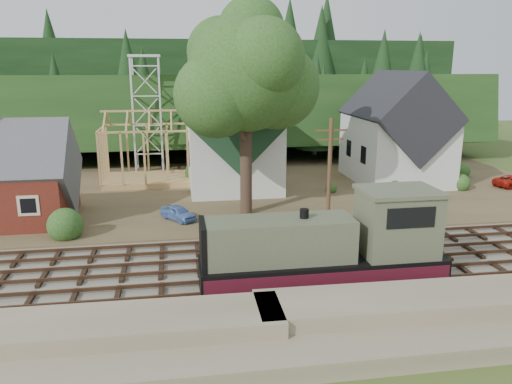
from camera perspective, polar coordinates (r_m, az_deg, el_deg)
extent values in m
plane|color=#384C1E|center=(28.94, -2.27, -8.85)|extent=(140.00, 140.00, 0.00)
cube|color=#7F7259|center=(21.46, 0.62, -17.71)|extent=(64.00, 5.00, 1.60)
cube|color=#726B5B|center=(28.91, -2.27, -8.71)|extent=(64.00, 11.00, 0.16)
cube|color=brown|center=(45.93, -5.00, 0.10)|extent=(64.00, 26.00, 0.30)
cube|color=#1E3F19|center=(69.43, -6.50, 4.78)|extent=(70.00, 28.96, 12.74)
cube|color=black|center=(85.24, -7.04, 6.53)|extent=(80.00, 20.00, 12.00)
cube|color=silver|center=(47.36, -2.85, 4.72)|extent=(8.00, 12.00, 6.40)
cube|color=#193823|center=(46.94, -2.90, 8.57)|extent=(8.40, 12.96, 8.40)
cube|color=silver|center=(40.83, -1.99, 10.54)|extent=(2.40, 2.40, 4.00)
cone|color=#193823|center=(40.75, -2.03, 15.17)|extent=(5.37, 5.37, 2.60)
cube|color=silver|center=(50.71, 15.62, 4.84)|extent=(8.00, 10.00, 6.40)
cube|color=black|center=(50.31, 15.87, 8.44)|extent=(8.40, 10.80, 8.40)
cube|color=tan|center=(49.70, -12.28, 1.39)|extent=(8.00, 6.00, 0.50)
cube|color=tan|center=(48.69, -12.69, 9.04)|extent=(8.00, 0.18, 0.18)
cube|color=silver|center=(53.44, -13.88, 8.44)|extent=(0.18, 0.18, 12.00)
cube|color=silver|center=(53.29, -10.85, 8.59)|extent=(0.18, 0.18, 12.00)
cube|color=silver|center=(56.22, -13.66, 8.73)|extent=(0.18, 0.18, 12.00)
cube|color=silver|center=(56.07, -10.78, 8.86)|extent=(0.18, 0.18, 12.00)
cube|color=silver|center=(54.51, -12.64, 14.95)|extent=(3.20, 3.20, 0.25)
cylinder|color=#38281E|center=(37.46, -1.16, 3.41)|extent=(0.90, 0.90, 8.00)
sphere|color=#234A1B|center=(36.79, -1.21, 13.41)|extent=(8.40, 8.40, 8.40)
sphere|color=#234A1B|center=(38.22, 2.38, 11.93)|extent=(6.40, 6.40, 6.40)
sphere|color=#234A1B|center=(35.80, -4.57, 10.94)|extent=(6.00, 6.00, 6.00)
cylinder|color=#4C331E|center=(34.01, 8.37, 1.63)|extent=(0.28, 0.28, 8.00)
cube|color=#4C331E|center=(33.47, 8.57, 6.98)|extent=(2.20, 0.12, 0.12)
cube|color=#4C331E|center=(33.55, 8.53, 5.96)|extent=(1.80, 0.12, 0.12)
cube|color=black|center=(26.90, 7.54, -10.04)|extent=(12.59, 2.62, 0.37)
cube|color=black|center=(26.61, 7.59, -8.58)|extent=(12.59, 3.04, 1.15)
cube|color=#4F523B|center=(25.45, 2.71, -5.48)|extent=(7.55, 2.41, 2.20)
cube|color=#4F523B|center=(27.21, 15.83, -3.42)|extent=(3.78, 2.94, 3.36)
cube|color=#4F523B|center=(26.76, 16.08, 0.11)|extent=(3.99, 3.15, 0.21)
cube|color=black|center=(25.73, 17.31, -2.85)|extent=(2.52, 0.06, 1.05)
cube|color=#4A101D|center=(25.26, 8.60, -9.90)|extent=(12.59, 0.04, 0.73)
cube|color=#4A101D|center=(27.97, 6.68, -7.38)|extent=(12.59, 0.04, 0.73)
cylinder|color=black|center=(25.35, 5.53, -2.74)|extent=(0.46, 0.46, 0.73)
imported|color=#6088CE|center=(37.13, -8.89, -2.35)|extent=(2.93, 3.30, 1.08)
cylinder|color=silver|center=(39.01, -26.20, -1.92)|extent=(0.11, 0.11, 2.34)
cylinder|color=tan|center=(39.19, -26.09, -2.88)|extent=(1.49, 1.49, 0.08)
cone|color=beige|center=(38.73, -26.38, -0.25)|extent=(2.34, 2.34, 0.53)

